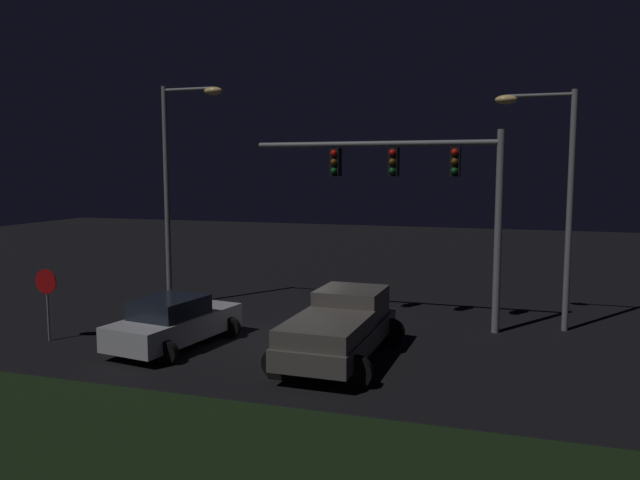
# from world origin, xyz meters

# --- Properties ---
(ground_plane) EXTENTS (80.00, 80.00, 0.00)m
(ground_plane) POSITION_xyz_m (0.00, 0.00, 0.00)
(ground_plane) COLOR black
(grass_median) EXTENTS (22.94, 5.35, 0.10)m
(grass_median) POSITION_xyz_m (0.00, -8.17, 0.05)
(grass_median) COLOR black
(grass_median) RESTS_ON ground_plane
(pickup_truck) EXTENTS (2.93, 5.44, 1.80)m
(pickup_truck) POSITION_xyz_m (1.87, -1.47, 1.00)
(pickup_truck) COLOR #514C47
(pickup_truck) RESTS_ON ground_plane
(car_sedan) EXTENTS (2.91, 4.62, 1.51)m
(car_sedan) POSITION_xyz_m (-3.18, -1.83, 0.74)
(car_sedan) COLOR #B7B7BC
(car_sedan) RESTS_ON ground_plane
(traffic_signal_gantry) EXTENTS (8.32, 0.56, 6.50)m
(traffic_signal_gantry) POSITION_xyz_m (3.41, 2.76, 4.90)
(traffic_signal_gantry) COLOR slate
(traffic_signal_gantry) RESTS_ON ground_plane
(street_lamp_left) EXTENTS (2.50, 0.44, 8.34)m
(street_lamp_left) POSITION_xyz_m (-5.83, 3.04, 5.22)
(street_lamp_left) COLOR slate
(street_lamp_left) RESTS_ON ground_plane
(street_lamp_right) EXTENTS (2.52, 0.44, 7.76)m
(street_lamp_right) POSITION_xyz_m (7.49, 3.73, 4.91)
(street_lamp_right) COLOR slate
(street_lamp_right) RESTS_ON ground_plane
(stop_sign) EXTENTS (0.76, 0.08, 2.23)m
(stop_sign) POSITION_xyz_m (-7.19, -2.47, 1.56)
(stop_sign) COLOR slate
(stop_sign) RESTS_ON ground_plane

